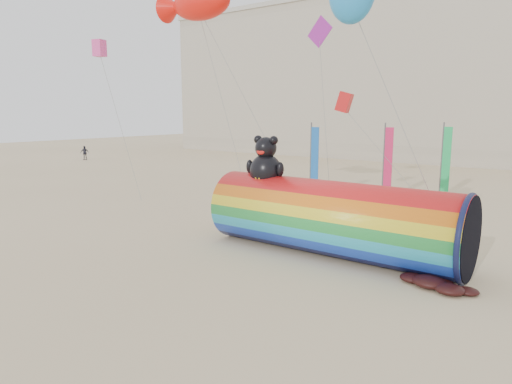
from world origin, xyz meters
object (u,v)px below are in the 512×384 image
Objects in this scene: hotel_building at (379,79)px; kite_handler at (417,254)px; windsock_assembly at (332,216)px; fabric_bundle at (435,284)px.

hotel_building reaches higher than kite_handler.
windsock_assembly is 4.09× the size of fabric_bundle.
windsock_assembly is 4.99m from fabric_bundle.
kite_handler is at bearing -66.13° from hotel_building.
fabric_bundle is at bearing 103.10° from kite_handler.
fabric_bundle is (4.60, -1.26, -1.47)m from windsock_assembly.
fabric_bundle is (20.51, -45.03, -10.14)m from hotel_building.
windsock_assembly is (15.91, -43.77, -8.67)m from hotel_building.
windsock_assembly is at bearing -45.11° from kite_handler.
hotel_building is 47.37m from windsock_assembly.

